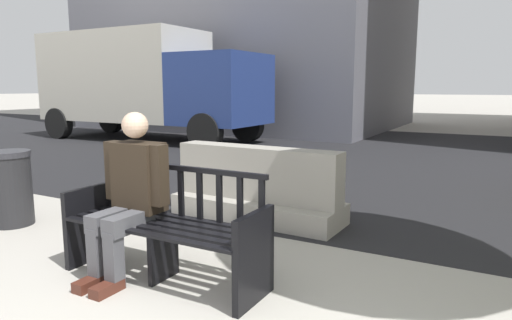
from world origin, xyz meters
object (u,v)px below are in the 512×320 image
delivery_truck (144,81)px  trash_bin (10,188)px  street_bench (165,230)px  seated_person (131,191)px  jersey_barrier_centre (257,190)px

delivery_truck → trash_bin: (4.45, -6.99, -1.27)m
street_bench → delivery_truck: delivery_truck is taller
street_bench → trash_bin: size_ratio=2.05×
trash_bin → seated_person: bearing=-9.4°
street_bench → jersey_barrier_centre: (-0.17, 1.81, -0.06)m
seated_person → trash_bin: 2.19m
trash_bin → jersey_barrier_centre: bearing=33.8°
street_bench → trash_bin: bearing=173.1°
street_bench → delivery_truck: 10.11m
seated_person → trash_bin: seated_person is taller
street_bench → trash_bin: street_bench is taller
delivery_truck → seated_person: bearing=-48.1°
seated_person → jersey_barrier_centre: bearing=86.4°
jersey_barrier_centre → delivery_truck: bearing=140.7°
delivery_truck → street_bench: bearing=-46.7°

